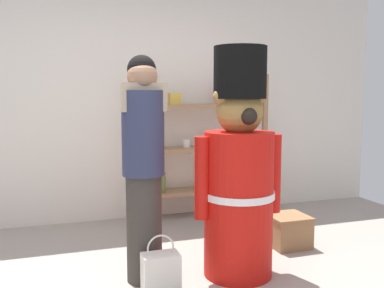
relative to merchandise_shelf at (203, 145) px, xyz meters
name	(u,v)px	position (x,y,z in m)	size (l,w,h in m)	color
back_wall	(115,99)	(-0.93, 0.22, 0.51)	(6.40, 0.12, 2.60)	silver
merchandise_shelf	(203,145)	(0.00, 0.00, 0.00)	(1.44, 0.35, 1.58)	#93704C
teddy_bear_guard	(239,176)	(-0.30, -1.61, -0.04)	(0.69, 0.53, 1.70)	red
person_shopper	(143,163)	(-0.99, -1.49, 0.07)	(0.32, 0.30, 1.63)	#38332D
shopping_bag	(161,273)	(-0.93, -1.74, -0.65)	(0.25, 0.16, 0.42)	silver
display_crate	(288,230)	(0.38, -1.18, -0.65)	(0.34, 0.34, 0.28)	olive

